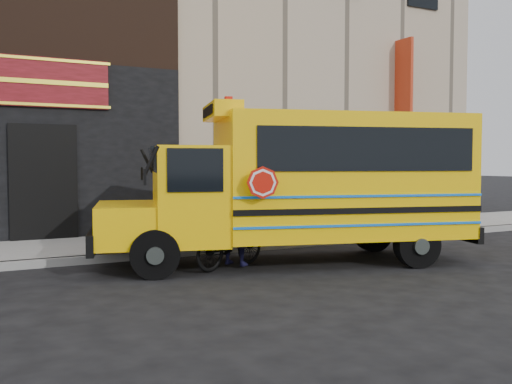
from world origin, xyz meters
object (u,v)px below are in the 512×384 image
object	(u,v)px
school_bus	(306,182)
cyclist	(235,216)
bicycle	(231,239)
sign_pole	(427,172)

from	to	relation	value
school_bus	cyclist	world-z (taller)	school_bus
school_bus	bicycle	size ratio (longest dim) A/B	4.26
school_bus	sign_pole	xyz separation A→B (m)	(4.43, 1.49, 0.13)
bicycle	cyclist	size ratio (longest dim) A/B	0.93
sign_pole	bicycle	distance (m)	6.19
school_bus	cyclist	bearing A→B (deg)	175.83
cyclist	bicycle	bearing A→B (deg)	55.06
sign_pole	bicycle	size ratio (longest dim) A/B	1.74
bicycle	school_bus	bearing A→B (deg)	-117.25
sign_pole	bicycle	world-z (taller)	sign_pole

